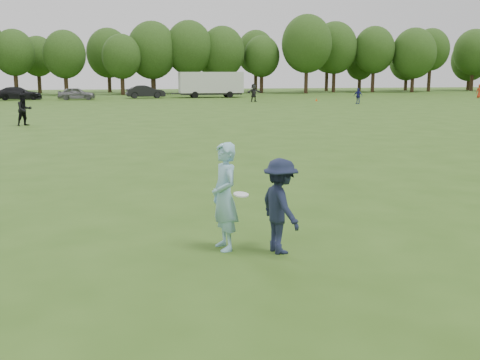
{
  "coord_description": "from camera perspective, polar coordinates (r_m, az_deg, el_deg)",
  "views": [
    {
      "loc": [
        -2.81,
        -9.68,
        3.14
      ],
      "look_at": [
        -0.51,
        0.69,
        1.1
      ],
      "focal_mm": 42.0,
      "sensor_mm": 36.0,
      "label": 1
    }
  ],
  "objects": [
    {
      "name": "player_far_d",
      "position": [
        61.37,
        1.41,
        8.85
      ],
      "size": [
        1.89,
        0.98,
        1.94
      ],
      "primitive_type": "imported",
      "rotation": [
        0.0,
        0.0,
        0.24
      ],
      "color": "#282828",
      "rests_on": "ground"
    },
    {
      "name": "player_far_a",
      "position": [
        36.0,
        -21.08,
        6.69
      ],
      "size": [
        1.18,
        1.13,
        1.92
      ],
      "primitive_type": "imported",
      "rotation": [
        0.0,
        0.0,
        0.59
      ],
      "color": "black",
      "rests_on": "ground"
    },
    {
      "name": "treeline",
      "position": [
        86.81,
        -9.02,
        12.81
      ],
      "size": [
        130.35,
        18.39,
        11.74
      ],
      "color": "#332114",
      "rests_on": "ground"
    },
    {
      "name": "car_d",
      "position": [
        70.44,
        -21.56,
        8.18
      ],
      "size": [
        5.36,
        2.73,
        1.49
      ],
      "primitive_type": "imported",
      "rotation": [
        0.0,
        0.0,
        1.7
      ],
      "color": "black",
      "rests_on": "ground"
    },
    {
      "name": "player_far_c",
      "position": [
        76.31,
        23.19,
        8.31
      ],
      "size": [
        1.0,
        0.85,
        1.74
      ],
      "primitive_type": "imported",
      "rotation": [
        0.0,
        0.0,
        2.73
      ],
      "color": "red",
      "rests_on": "ground"
    },
    {
      "name": "player_far_b",
      "position": [
        58.53,
        11.89,
        8.35
      ],
      "size": [
        0.9,
        0.95,
        1.58
      ],
      "primitive_type": "imported",
      "rotation": [
        0.0,
        0.0,
        -0.86
      ],
      "color": "navy",
      "rests_on": "ground"
    },
    {
      "name": "defender",
      "position": [
        9.85,
        4.13,
        -2.65
      ],
      "size": [
        0.83,
        1.19,
        1.68
      ],
      "primitive_type": "imported",
      "rotation": [
        0.0,
        0.0,
        1.77
      ],
      "color": "#181F36",
      "rests_on": "ground"
    },
    {
      "name": "car_f",
      "position": [
        71.1,
        -9.58,
        8.83
      ],
      "size": [
        4.87,
        2.04,
        1.57
      ],
      "primitive_type": "imported",
      "rotation": [
        0.0,
        0.0,
        1.65
      ],
      "color": "black",
      "rests_on": "ground"
    },
    {
      "name": "disc_in_play",
      "position": [
        9.82,
        0.1,
        -1.48
      ],
      "size": [
        0.29,
        0.29,
        0.07
      ],
      "color": "white",
      "rests_on": "ground"
    },
    {
      "name": "cargo_trailer",
      "position": [
        72.06,
        -2.98,
        9.78
      ],
      "size": [
        9.0,
        2.75,
        3.2
      ],
      "color": "silver",
      "rests_on": "ground"
    },
    {
      "name": "car_e",
      "position": [
        68.52,
        -16.27,
        8.42
      ],
      "size": [
        4.3,
        1.92,
        1.44
      ],
      "primitive_type": "imported",
      "rotation": [
        0.0,
        0.0,
        1.52
      ],
      "color": "slate",
      "rests_on": "ground"
    },
    {
      "name": "field_cone",
      "position": [
        63.49,
        7.77,
        8.08
      ],
      "size": [
        0.28,
        0.28,
        0.3
      ],
      "primitive_type": "cone",
      "color": "#E14C0B",
      "rests_on": "ground"
    },
    {
      "name": "ground",
      "position": [
        10.55,
        3.51,
        -6.46
      ],
      "size": [
        200.0,
        200.0,
        0.0
      ],
      "primitive_type": "plane",
      "color": "#315217",
      "rests_on": "ground"
    },
    {
      "name": "thrower",
      "position": [
        9.97,
        -1.58,
        -1.7
      ],
      "size": [
        0.58,
        0.78,
        1.94
      ],
      "primitive_type": "imported",
      "rotation": [
        0.0,
        0.0,
        -1.4
      ],
      "color": "#85BBCE",
      "rests_on": "ground"
    }
  ]
}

